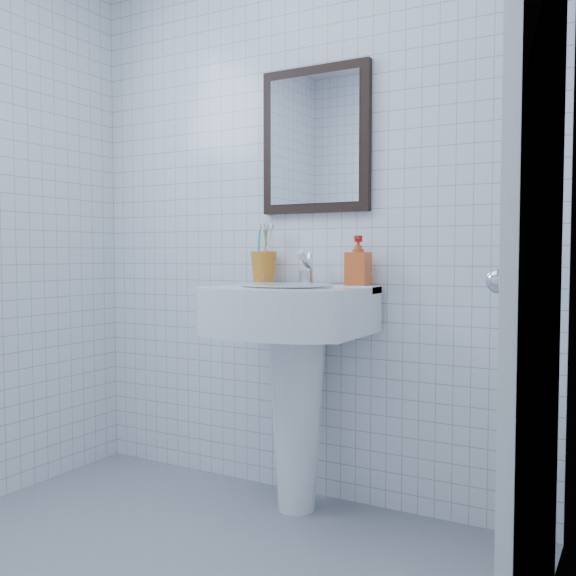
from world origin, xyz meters
The scene contains 10 objects.
wall_back centered at (0.00, 1.20, 1.25)m, with size 2.20×0.02×2.50m, color white.
wall_right centered at (1.10, 0.00, 1.25)m, with size 0.02×2.40×2.50m, color white.
washbasin centered at (0.09, 0.99, 0.63)m, with size 0.61×0.45×0.94m.
faucet centered at (0.09, 1.10, 0.99)m, with size 0.06×0.13×0.15m.
toothbrush_cup centered at (-0.13, 1.12, 1.01)m, with size 0.12×0.12×0.14m, color orange, non-canonical shape.
soap_dispenser centered at (0.32, 1.12, 1.04)m, with size 0.09×0.09×0.20m, color #C24512.
wall_mirror centered at (0.09, 1.18, 1.55)m, with size 0.50×0.04×0.62m.
bathroom_door centered at (1.08, 0.55, 1.00)m, with size 0.04×0.80×2.00m, color silver.
towel_ring centered at (1.06, 0.69, 1.05)m, with size 0.18×0.18×0.01m, color silver.
hand_towel centered at (1.04, 0.69, 0.87)m, with size 0.03×0.16×0.38m, color white.
Camera 1 is at (1.34, -1.29, 1.06)m, focal length 40.00 mm.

